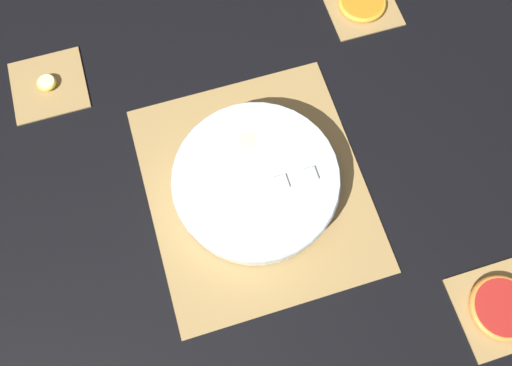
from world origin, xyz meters
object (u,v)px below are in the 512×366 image
at_px(banana_coin_single, 47,83).
at_px(grapefruit_slice, 502,308).
at_px(orange_slice_whole, 362,2).
at_px(fruit_salad_bowl, 256,181).

xyz_separation_m(banana_coin_single, grapefruit_slice, (-0.59, -0.60, 0.00)).
bearing_deg(orange_slice_whole, fruit_salad_bowl, 134.48).
distance_m(fruit_salad_bowl, banana_coin_single, 0.42).
relative_size(fruit_salad_bowl, orange_slice_whole, 2.94).
xyz_separation_m(fruit_salad_bowl, banana_coin_single, (0.30, 0.30, -0.02)).
xyz_separation_m(orange_slice_whole, grapefruit_slice, (-0.59, 0.00, 0.00)).
bearing_deg(fruit_salad_bowl, orange_slice_whole, -45.52).
bearing_deg(grapefruit_slice, banana_coin_single, 45.48).
bearing_deg(fruit_salad_bowl, banana_coin_single, 45.47).
bearing_deg(banana_coin_single, orange_slice_whole, -90.00).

